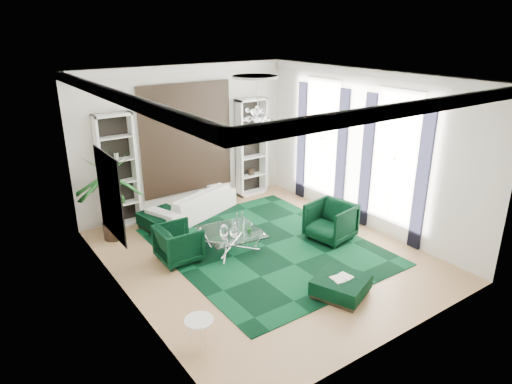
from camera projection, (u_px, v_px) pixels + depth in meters
floor at (263, 255)px, 9.98m from camera, size 6.00×7.00×0.02m
ceiling at (264, 76)px, 8.65m from camera, size 6.00×7.00×0.02m
wall_back at (186, 138)px, 12.01m from camera, size 6.00×0.02×3.80m
wall_front at (405, 233)px, 6.62m from camera, size 6.00×0.02×3.80m
wall_left at (120, 203)px, 7.70m from camera, size 0.02×7.00×3.80m
wall_right at (365, 150)px, 10.93m from camera, size 0.02×7.00×3.80m
crown_molding at (264, 82)px, 8.69m from camera, size 6.00×7.00×0.18m
ceiling_medallion at (255, 77)px, 8.90m from camera, size 0.90×0.90×0.05m
tapestry at (187, 139)px, 11.97m from camera, size 2.50×0.06×2.80m
shelving_left at (118, 171)px, 10.99m from camera, size 0.90×0.38×2.80m
shelving_right at (251, 148)px, 13.08m from camera, size 0.90×0.38×2.80m
painting at (111, 195)px, 8.20m from camera, size 0.04×1.30×1.60m
window_near at (395, 159)px, 10.23m from camera, size 0.03×1.10×2.90m
curtain_near_a at (422, 178)px, 9.70m from camera, size 0.07×0.30×3.25m
curtain_near_b at (367, 161)px, 10.90m from camera, size 0.07×0.30×3.25m
window_far at (322, 138)px, 12.07m from camera, size 0.03×1.10×2.90m
curtain_far_a at (341, 154)px, 11.54m from camera, size 0.07×0.30×3.25m
curtain_far_b at (302, 141)px, 12.74m from camera, size 0.07×0.30×3.25m
rug at (265, 246)px, 10.33m from camera, size 4.20×5.00×0.02m
sofa at (193, 203)px, 11.85m from camera, size 2.63×1.74×0.72m
armchair_left at (179, 243)px, 9.61m from camera, size 0.89×0.86×0.79m
armchair_right at (331, 221)px, 10.55m from camera, size 1.13×1.11×0.89m
coffee_table at (232, 240)px, 10.15m from camera, size 1.40×1.40×0.43m
ottoman_side at (161, 220)px, 11.22m from camera, size 1.03×1.03×0.40m
ottoman_front at (341, 287)px, 8.43m from camera, size 1.17×1.17×0.36m
book at (341, 277)px, 8.36m from camera, size 0.40×0.27×0.03m
side_table at (200, 332)px, 7.12m from camera, size 0.58×0.58×0.44m
palm at (109, 186)px, 10.29m from camera, size 1.88×1.88×2.61m
chandelier at (258, 122)px, 9.31m from camera, size 0.93×0.93×0.71m
table_plant at (250, 228)px, 10.00m from camera, size 0.14×0.12×0.21m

